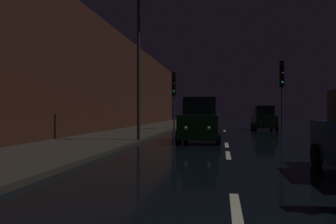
{
  "coord_description": "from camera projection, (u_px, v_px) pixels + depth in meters",
  "views": [
    {
      "loc": [
        -0.22,
        -2.0,
        1.51
      ],
      "look_at": [
        -3.54,
        18.16,
        1.51
      ],
      "focal_mm": 35.01,
      "sensor_mm": 36.0,
      "label": 1
    }
  ],
  "objects": [
    {
      "name": "car_approaching_headlights",
      "position": [
        200.0,
        122.0,
        16.71
      ],
      "size": [
        2.06,
        4.45,
        2.24
      ],
      "rotation": [
        0.0,
        0.0,
        -1.57
      ],
      "color": "#0F3819",
      "rests_on": "ground"
    },
    {
      "name": "sidewalk_left",
      "position": [
        147.0,
        129.0,
        27.15
      ],
      "size": [
        4.4,
        84.0,
        0.15
      ],
      "primitive_type": "cube",
      "color": "#38332B",
      "rests_on": "ground"
    },
    {
      "name": "streetlamp_overhead",
      "position": [
        147.0,
        35.0,
        16.06
      ],
      "size": [
        1.7,
        0.44,
        8.16
      ],
      "color": "#2D2D30",
      "rests_on": "ground"
    },
    {
      "name": "building_facade_left",
      "position": [
        102.0,
        77.0,
        24.12
      ],
      "size": [
        0.8,
        63.0,
        8.15
      ],
      "primitive_type": "cube",
      "color": "#472319",
      "rests_on": "ground"
    },
    {
      "name": "lane_centerline",
      "position": [
        227.0,
        146.0,
        14.32
      ],
      "size": [
        0.16,
        23.72,
        0.01
      ],
      "color": "beige",
      "rests_on": "ground"
    },
    {
      "name": "ground",
      "position": [
        225.0,
        131.0,
        26.12
      ],
      "size": [
        25.15,
        84.0,
        0.02
      ],
      "primitive_type": "cube",
      "color": "black"
    },
    {
      "name": "car_parked_right_far",
      "position": [
        264.0,
        119.0,
        27.47
      ],
      "size": [
        1.86,
        4.03,
        2.03
      ],
      "rotation": [
        0.0,
        0.0,
        1.57
      ],
      "color": "#0F3819",
      "rests_on": "ground"
    },
    {
      "name": "traffic_light_far_left",
      "position": [
        174.0,
        88.0,
        26.74
      ],
      "size": [
        0.35,
        0.48,
        4.76
      ],
      "rotation": [
        0.0,
        0.0,
        -1.7
      ],
      "color": "#38383A",
      "rests_on": "ground"
    },
    {
      "name": "traffic_light_far_right",
      "position": [
        282.0,
        80.0,
        23.67
      ],
      "size": [
        0.35,
        0.47,
        5.22
      ],
      "rotation": [
        0.0,
        0.0,
        -1.69
      ],
      "color": "#38383A",
      "rests_on": "ground"
    }
  ]
}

